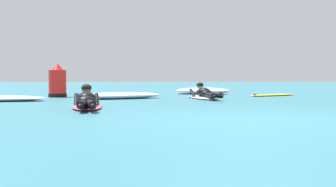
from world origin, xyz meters
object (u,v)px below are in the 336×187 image
at_px(surfer_near, 87,102).
at_px(surfer_far, 205,94).
at_px(channel_marker_buoy, 57,83).
at_px(drifting_surfboard, 273,95).

relative_size(surfer_near, surfer_far, 0.99).
bearing_deg(channel_marker_buoy, drifting_surfboard, -3.34).
height_order(surfer_near, drifting_surfboard, surfer_near).
relative_size(surfer_near, drifting_surfboard, 1.10).
relative_size(surfer_far, drifting_surfboard, 1.11).
bearing_deg(surfer_far, channel_marker_buoy, 153.84).
bearing_deg(surfer_far, surfer_near, -135.48).
xyz_separation_m(drifting_surfboard, channel_marker_buoy, (-7.32, 0.43, 0.42)).
distance_m(drifting_surfboard, channel_marker_buoy, 7.34).
bearing_deg(drifting_surfboard, surfer_far, -149.93).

